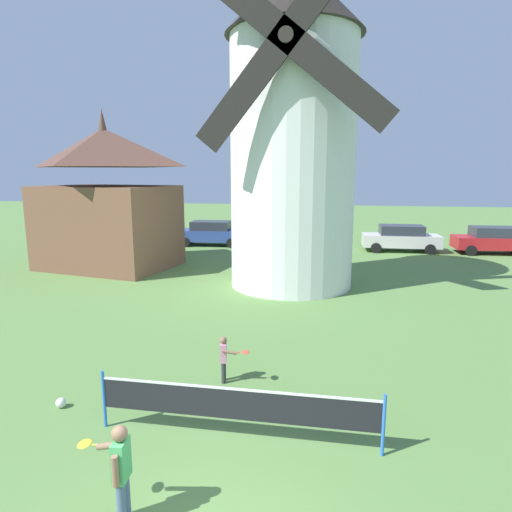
{
  "coord_description": "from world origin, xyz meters",
  "views": [
    {
      "loc": [
        1.61,
        -4.48,
        4.66
      ],
      "look_at": [
        0.04,
        4.42,
        2.94
      ],
      "focal_mm": 31.07,
      "sensor_mm": 36.0,
      "label": 1
    }
  ],
  "objects_px": {
    "parked_car_cream": "(401,238)",
    "player_near": "(120,468)",
    "chapel": "(107,201)",
    "parked_car_blue": "(211,233)",
    "player_far": "(225,356)",
    "stray_ball": "(61,403)",
    "parked_car_red": "(493,240)",
    "windmill": "(293,126)",
    "tennis_net": "(236,404)",
    "parked_car_green": "(297,233)"
  },
  "relations": [
    {
      "from": "chapel",
      "to": "stray_ball",
      "type": "bearing_deg",
      "value": -66.11
    },
    {
      "from": "chapel",
      "to": "parked_car_blue",
      "type": "bearing_deg",
      "value": 66.51
    },
    {
      "from": "parked_car_blue",
      "to": "chapel",
      "type": "bearing_deg",
      "value": -113.49
    },
    {
      "from": "player_near",
      "to": "parked_car_red",
      "type": "height_order",
      "value": "parked_car_red"
    },
    {
      "from": "parked_car_cream",
      "to": "tennis_net",
      "type": "bearing_deg",
      "value": -105.35
    },
    {
      "from": "player_far",
      "to": "parked_car_cream",
      "type": "distance_m",
      "value": 19.19
    },
    {
      "from": "parked_car_green",
      "to": "parked_car_cream",
      "type": "height_order",
      "value": "same"
    },
    {
      "from": "windmill",
      "to": "player_far",
      "type": "bearing_deg",
      "value": -93.82
    },
    {
      "from": "windmill",
      "to": "parked_car_cream",
      "type": "height_order",
      "value": "windmill"
    },
    {
      "from": "stray_ball",
      "to": "parked_car_red",
      "type": "distance_m",
      "value": 24.56
    },
    {
      "from": "tennis_net",
      "to": "parked_car_cream",
      "type": "height_order",
      "value": "parked_car_cream"
    },
    {
      "from": "windmill",
      "to": "parked_car_red",
      "type": "bearing_deg",
      "value": 40.29
    },
    {
      "from": "stray_ball",
      "to": "parked_car_blue",
      "type": "height_order",
      "value": "parked_car_blue"
    },
    {
      "from": "stray_ball",
      "to": "tennis_net",
      "type": "bearing_deg",
      "value": -7.16
    },
    {
      "from": "stray_ball",
      "to": "parked_car_red",
      "type": "relative_size",
      "value": 0.05
    },
    {
      "from": "player_far",
      "to": "parked_car_blue",
      "type": "height_order",
      "value": "parked_car_blue"
    },
    {
      "from": "windmill",
      "to": "player_far",
      "type": "distance_m",
      "value": 10.77
    },
    {
      "from": "player_far",
      "to": "parked_car_red",
      "type": "xyz_separation_m",
      "value": [
        11.43,
        18.22,
        0.2
      ]
    },
    {
      "from": "player_far",
      "to": "parked_car_green",
      "type": "bearing_deg",
      "value": 89.94
    },
    {
      "from": "windmill",
      "to": "parked_car_red",
      "type": "relative_size",
      "value": 2.86
    },
    {
      "from": "parked_car_blue",
      "to": "chapel",
      "type": "distance_m",
      "value": 8.28
    },
    {
      "from": "player_far",
      "to": "chapel",
      "type": "xyz_separation_m",
      "value": [
        -8.61,
        11.04,
        2.67
      ]
    },
    {
      "from": "tennis_net",
      "to": "player_far",
      "type": "xyz_separation_m",
      "value": [
        -0.73,
        2.12,
        -0.08
      ]
    },
    {
      "from": "player_far",
      "to": "player_near",
      "type": "bearing_deg",
      "value": -95.33
    },
    {
      "from": "windmill",
      "to": "chapel",
      "type": "height_order",
      "value": "windmill"
    },
    {
      "from": "player_near",
      "to": "stray_ball",
      "type": "bearing_deg",
      "value": 135.76
    },
    {
      "from": "tennis_net",
      "to": "player_near",
      "type": "distance_m",
      "value": 2.34
    },
    {
      "from": "parked_car_red",
      "to": "stray_ball",
      "type": "bearing_deg",
      "value": -125.95
    },
    {
      "from": "parked_car_red",
      "to": "chapel",
      "type": "height_order",
      "value": "chapel"
    },
    {
      "from": "player_far",
      "to": "parked_car_green",
      "type": "distance_m",
      "value": 18.96
    },
    {
      "from": "parked_car_cream",
      "to": "stray_ball",
      "type": "bearing_deg",
      "value": -115.1
    },
    {
      "from": "parked_car_cream",
      "to": "player_near",
      "type": "bearing_deg",
      "value": -106.66
    },
    {
      "from": "parked_car_cream",
      "to": "chapel",
      "type": "bearing_deg",
      "value": -154.56
    },
    {
      "from": "tennis_net",
      "to": "stray_ball",
      "type": "distance_m",
      "value": 3.79
    },
    {
      "from": "tennis_net",
      "to": "player_near",
      "type": "relative_size",
      "value": 3.58
    },
    {
      "from": "player_far",
      "to": "parked_car_green",
      "type": "xyz_separation_m",
      "value": [
        0.02,
        18.96,
        0.2
      ]
    },
    {
      "from": "stray_ball",
      "to": "chapel",
      "type": "height_order",
      "value": "chapel"
    },
    {
      "from": "chapel",
      "to": "tennis_net",
      "type": "bearing_deg",
      "value": -54.66
    },
    {
      "from": "tennis_net",
      "to": "parked_car_blue",
      "type": "distance_m",
      "value": 21.33
    },
    {
      "from": "parked_car_red",
      "to": "parked_car_cream",
      "type": "bearing_deg",
      "value": -178.94
    },
    {
      "from": "player_near",
      "to": "parked_car_cream",
      "type": "xyz_separation_m",
      "value": [
        6.68,
        22.31,
        0.01
      ]
    },
    {
      "from": "parked_car_blue",
      "to": "player_near",
      "type": "bearing_deg",
      "value": -77.29
    },
    {
      "from": "player_near",
      "to": "parked_car_green",
      "type": "bearing_deg",
      "value": 88.99
    },
    {
      "from": "stray_ball",
      "to": "chapel",
      "type": "relative_size",
      "value": 0.03
    },
    {
      "from": "parked_car_green",
      "to": "player_far",
      "type": "bearing_deg",
      "value": -90.06
    },
    {
      "from": "tennis_net",
      "to": "chapel",
      "type": "xyz_separation_m",
      "value": [
        -9.33,
        13.16,
        2.6
      ]
    },
    {
      "from": "tennis_net",
      "to": "parked_car_cream",
      "type": "relative_size",
      "value": 1.13
    },
    {
      "from": "stray_ball",
      "to": "parked_car_cream",
      "type": "height_order",
      "value": "parked_car_cream"
    },
    {
      "from": "player_near",
      "to": "stray_ball",
      "type": "xyz_separation_m",
      "value": [
        -2.59,
        2.52,
        -0.69
      ]
    },
    {
      "from": "player_far",
      "to": "stray_ball",
      "type": "xyz_separation_m",
      "value": [
        -2.98,
        -1.65,
        -0.51
      ]
    }
  ]
}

